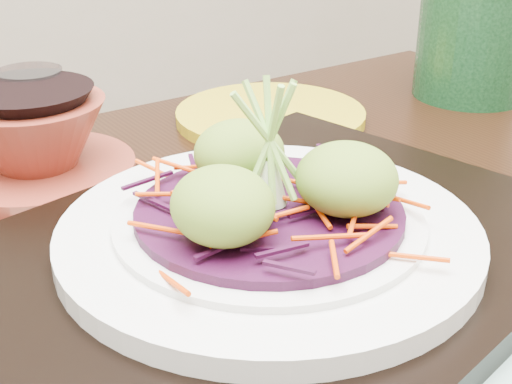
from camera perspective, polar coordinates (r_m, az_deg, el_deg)
name	(u,v)px	position (r m, az deg, el deg)	size (l,w,h in m)	color
dining_table	(237,370)	(0.56, -1.50, -14.09)	(1.20, 0.89, 0.69)	black
placemat	(269,271)	(0.50, 1.01, -6.36)	(0.51, 0.40, 0.00)	#7DA297
serving_tray	(269,256)	(0.50, 1.02, -5.17)	(0.44, 0.33, 0.02)	black
white_plate	(269,232)	(0.49, 1.04, -3.19)	(0.29, 0.29, 0.02)	silver
cabbage_bed	(269,213)	(0.48, 1.05, -1.66)	(0.18, 0.18, 0.01)	#340A2B
carrot_julienne	(269,201)	(0.48, 1.06, -0.72)	(0.22, 0.22, 0.01)	#D53B03
guacamole_scoops	(270,178)	(0.47, 1.12, 1.09)	(0.16, 0.14, 0.05)	olive
scallion_garnish	(270,147)	(0.46, 1.10, 3.62)	(0.07, 0.07, 0.10)	#88C34E
water_glass	(35,115)	(0.71, -17.28, 5.93)	(0.06, 0.06, 0.09)	white
terracotta_bowl_set	(35,144)	(0.67, -17.23, 3.70)	(0.20, 0.20, 0.07)	maroon
yellow_plate	(270,115)	(0.79, 1.17, 6.14)	(0.21, 0.21, 0.01)	#AE9813
green_jar	(475,32)	(0.89, 17.15, 12.14)	(0.13, 0.13, 0.15)	#17421F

